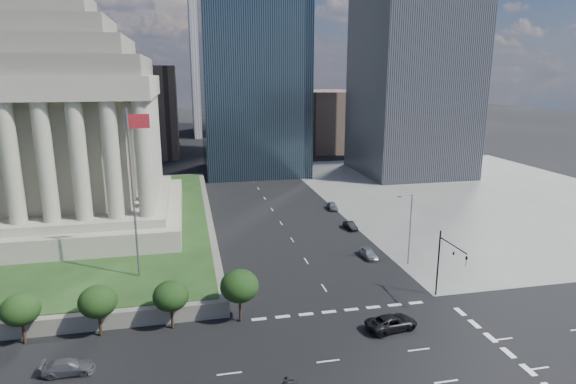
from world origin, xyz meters
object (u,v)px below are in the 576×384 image
object	(u,v)px
traffic_signal_ne	(447,259)
parked_sedan_mid	(350,226)
flagpole	(134,185)
parked_sedan_near	(368,253)
war_memorial	(62,102)
suv_grey	(68,367)
pickup_truck	(392,323)
parked_sedan_far	(333,206)
street_lamp_north	(409,225)

from	to	relation	value
traffic_signal_ne	parked_sedan_mid	xyz separation A→B (m)	(-1.71, 27.59, -4.63)
flagpole	parked_sedan_near	size ratio (longest dim) A/B	4.92
war_memorial	suv_grey	xyz separation A→B (m)	(7.25, -40.03, -20.76)
war_memorial	parked_sedan_near	world-z (taller)	war_memorial
pickup_truck	parked_sedan_far	distance (m)	45.20
suv_grey	street_lamp_north	bearing A→B (deg)	-65.48
flagpole	parked_sedan_far	distance (m)	46.32
flagpole	suv_grey	world-z (taller)	flagpole
parked_sedan_far	parked_sedan_near	bearing A→B (deg)	-88.99
parked_sedan_near	pickup_truck	bearing A→B (deg)	-106.71
parked_sedan_far	suv_grey	bearing A→B (deg)	-123.27
street_lamp_north	parked_sedan_far	bearing A→B (deg)	93.65
suv_grey	parked_sedan_mid	bearing A→B (deg)	-46.91
street_lamp_north	suv_grey	distance (m)	43.84
war_memorial	traffic_signal_ne	bearing A→B (deg)	-36.42
parked_sedan_far	flagpole	bearing A→B (deg)	-131.66
parked_sedan_near	parked_sedan_far	bearing A→B (deg)	82.17
parked_sedan_near	parked_sedan_mid	size ratio (longest dim) A/B	1.08
flagpole	parked_sedan_near	xyz separation A→B (m)	(30.83, 4.36, -12.42)
flagpole	pickup_truck	distance (m)	32.29
parked_sedan_mid	war_memorial	bearing A→B (deg)	166.83
flagpole	parked_sedan_mid	distance (m)	38.97
street_lamp_north	suv_grey	world-z (taller)	street_lamp_north
pickup_truck	suv_grey	size ratio (longest dim) A/B	1.23
traffic_signal_ne	pickup_truck	bearing A→B (deg)	-151.58
street_lamp_north	pickup_truck	size ratio (longest dim) A/B	1.84
flagpole	traffic_signal_ne	distance (m)	36.69
traffic_signal_ne	pickup_truck	xyz separation A→B (m)	(-8.49, -4.59, -4.50)
flagpole	parked_sedan_mid	bearing A→B (deg)	27.91
parked_sedan_far	pickup_truck	bearing A→B (deg)	-92.88
street_lamp_north	traffic_signal_ne	bearing A→B (deg)	-94.19
street_lamp_north	suv_grey	bearing A→B (deg)	-156.98
war_memorial	suv_grey	world-z (taller)	war_memorial
war_memorial	suv_grey	size ratio (longest dim) A/B	8.83
war_memorial	suv_grey	bearing A→B (deg)	-79.74
war_memorial	flagpole	bearing A→B (deg)	-63.11
street_lamp_north	flagpole	bearing A→B (deg)	-178.37
suv_grey	pickup_truck	bearing A→B (deg)	-86.39
pickup_truck	suv_grey	distance (m)	30.79
war_memorial	traffic_signal_ne	xyz separation A→B (m)	(46.50, -34.30, -16.15)
traffic_signal_ne	parked_sedan_near	distance (m)	15.75
parked_sedan_mid	suv_grey	bearing A→B (deg)	-143.06
flagpole	parked_sedan_near	world-z (taller)	flagpole
war_memorial	parked_sedan_near	distance (m)	51.61
flagpole	parked_sedan_mid	xyz separation A→B (m)	(32.62, 17.28, -12.49)
flagpole	suv_grey	xyz separation A→B (m)	(-4.92, -16.03, -12.47)
parked_sedan_far	parked_sedan_mid	bearing A→B (deg)	-86.62
pickup_truck	suv_grey	world-z (taller)	pickup_truck
pickup_truck	parked_sedan_mid	size ratio (longest dim) A/B	1.44
war_memorial	street_lamp_north	world-z (taller)	war_memorial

